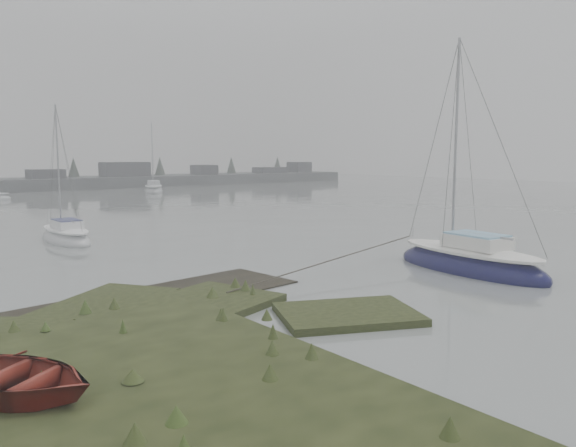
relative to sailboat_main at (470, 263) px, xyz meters
The scene contains 6 objects.
ground 30.15m from the sailboat_main, 105.80° to the left, with size 160.00×160.00×0.00m, color slate.
far_shoreline 63.70m from the sailboat_main, 72.99° to the left, with size 60.00×8.00×4.15m.
sailboat_main is the anchor object (origin of this frame).
sailboat_white 18.88m from the sailboat_main, 119.61° to the left, with size 1.71×5.11×7.20m.
sailboat_far_b 49.23m from the sailboat_main, 77.99° to the left, with size 4.16×6.41×8.62m.
dinghy 15.95m from the sailboat_main, behind, with size 2.32×3.25×0.67m, color maroon.
Camera 1 is at (-9.57, -10.62, 4.21)m, focal length 35.00 mm.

